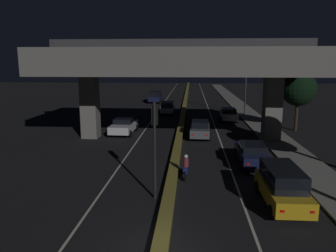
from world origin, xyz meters
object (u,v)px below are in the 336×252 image
object	(u,v)px
car_grey_third	(200,129)
car_white_lead_oncoming	(124,126)
street_lamp	(243,74)
car_taxi_yellow_lead	(282,185)
car_dark_blue_second	(252,153)
car_white_second_oncoming	(168,107)
car_white_fourth	(228,114)
car_dark_blue_third_oncoming	(155,97)
motorcycle_blue_filtering_near	(186,168)
traffic_light_left_of_median	(155,133)

from	to	relation	value
car_grey_third	car_white_lead_oncoming	xyz separation A→B (m)	(-7.17, 1.00, -0.03)
street_lamp	car_taxi_yellow_lead	size ratio (longest dim) A/B	1.98
car_dark_blue_second	car_white_second_oncoming	bearing A→B (deg)	18.38
street_lamp	car_dark_blue_second	world-z (taller)	street_lamp
car_white_fourth	car_white_second_oncoming	world-z (taller)	car_white_second_oncoming
car_dark_blue_second	car_dark_blue_third_oncoming	size ratio (longest dim) A/B	1.01
street_lamp	car_grey_third	bearing A→B (deg)	-112.81
car_taxi_yellow_lead	car_white_lead_oncoming	world-z (taller)	car_taxi_yellow_lead
car_white_second_oncoming	street_lamp	bearing A→B (deg)	87.36
motorcycle_blue_filtering_near	car_white_second_oncoming	bearing A→B (deg)	10.72
street_lamp	car_white_second_oncoming	size ratio (longest dim) A/B	2.04
car_taxi_yellow_lead	car_white_fourth	size ratio (longest dim) A/B	0.99
car_white_second_oncoming	car_dark_blue_third_oncoming	xyz separation A→B (m)	(-2.93, 12.17, 0.18)
traffic_light_left_of_median	motorcycle_blue_filtering_near	bearing A→B (deg)	64.45
car_white_second_oncoming	car_white_lead_oncoming	bearing A→B (deg)	-14.78
car_dark_blue_third_oncoming	street_lamp	bearing A→B (deg)	47.23
car_grey_third	car_dark_blue_third_oncoming	world-z (taller)	car_dark_blue_third_oncoming
car_taxi_yellow_lead	car_white_second_oncoming	distance (m)	28.87
car_taxi_yellow_lead	traffic_light_left_of_median	bearing A→B (deg)	86.33
street_lamp	motorcycle_blue_filtering_near	bearing A→B (deg)	-105.68
car_white_second_oncoming	car_white_fourth	bearing A→B (deg)	55.64
car_dark_blue_second	car_dark_blue_third_oncoming	distance (m)	35.44
car_grey_third	car_white_lead_oncoming	bearing A→B (deg)	84.52
car_dark_blue_third_oncoming	motorcycle_blue_filtering_near	world-z (taller)	car_dark_blue_third_oncoming
car_white_fourth	car_dark_blue_second	bearing A→B (deg)	178.09
car_taxi_yellow_lead	motorcycle_blue_filtering_near	world-z (taller)	car_taxi_yellow_lead
car_taxi_yellow_lead	car_grey_third	bearing A→B (deg)	13.48
car_grey_third	car_white_second_oncoming	distance (m)	14.39
car_taxi_yellow_lead	car_white_second_oncoming	size ratio (longest dim) A/B	1.03
car_dark_blue_second	motorcycle_blue_filtering_near	xyz separation A→B (m)	(-4.27, -2.68, -0.19)
car_dark_blue_second	motorcycle_blue_filtering_near	world-z (taller)	car_dark_blue_second
street_lamp	car_taxi_yellow_lead	xyz separation A→B (m)	(-2.19, -27.56, -4.27)
traffic_light_left_of_median	car_dark_blue_second	bearing A→B (deg)	45.00
car_white_second_oncoming	motorcycle_blue_filtering_near	xyz separation A→B (m)	(2.85, -24.49, -0.23)
car_taxi_yellow_lead	car_white_fourth	distance (m)	22.94
traffic_light_left_of_median	street_lamp	distance (m)	28.51
car_taxi_yellow_lead	car_white_second_oncoming	bearing A→B (deg)	14.47
car_taxi_yellow_lead	motorcycle_blue_filtering_near	bearing A→B (deg)	53.05
car_taxi_yellow_lead	car_dark_blue_third_oncoming	distance (m)	41.38
car_grey_third	car_white_fourth	size ratio (longest dim) A/B	0.99
traffic_light_left_of_median	car_white_fourth	distance (m)	23.53
car_grey_third	motorcycle_blue_filtering_near	xyz separation A→B (m)	(-1.10, -10.66, -0.19)
traffic_light_left_of_median	car_dark_blue_third_oncoming	world-z (taller)	traffic_light_left_of_median
traffic_light_left_of_median	car_dark_blue_third_oncoming	bearing A→B (deg)	96.20
traffic_light_left_of_median	street_lamp	size ratio (longest dim) A/B	0.55
street_lamp	car_white_fourth	distance (m)	6.78
car_taxi_yellow_lead	car_dark_blue_second	size ratio (longest dim) A/B	0.97
car_dark_blue_second	car_white_fourth	world-z (taller)	car_dark_blue_second
car_white_lead_oncoming	motorcycle_blue_filtering_near	size ratio (longest dim) A/B	2.55
traffic_light_left_of_median	car_grey_third	bearing A→B (deg)	79.41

